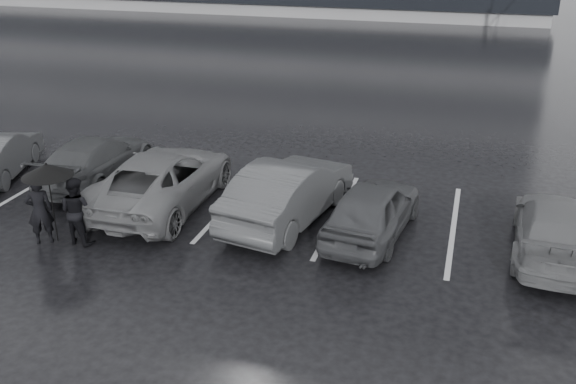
# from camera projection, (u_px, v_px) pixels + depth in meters

# --- Properties ---
(ground) EXTENTS (160.00, 160.00, 0.00)m
(ground) POSITION_uv_depth(u_px,v_px,m) (285.00, 257.00, 13.84)
(ground) COLOR black
(ground) RESTS_ON ground
(car_main) EXTENTS (2.02, 3.99, 1.30)m
(car_main) POSITION_uv_depth(u_px,v_px,m) (372.00, 209.00, 14.59)
(car_main) COLOR black
(car_main) RESTS_ON ground
(car_west_a) EXTENTS (2.36, 4.73, 1.49)m
(car_west_a) POSITION_uv_depth(u_px,v_px,m) (288.00, 191.00, 15.32)
(car_west_a) COLOR #29292B
(car_west_a) RESTS_ON ground
(car_west_b) EXTENTS (2.41, 5.09, 1.41)m
(car_west_b) POSITION_uv_depth(u_px,v_px,m) (162.00, 179.00, 16.17)
(car_west_b) COLOR #48484A
(car_west_b) RESTS_ON ground
(car_west_c) EXTENTS (1.92, 4.41, 1.26)m
(car_west_c) POSITION_uv_depth(u_px,v_px,m) (96.00, 159.00, 17.69)
(car_west_c) COLOR black
(car_west_c) RESTS_ON ground
(car_east) EXTENTS (1.96, 4.31, 1.22)m
(car_east) POSITION_uv_depth(u_px,v_px,m) (556.00, 228.00, 13.77)
(car_east) COLOR #48484A
(car_east) RESTS_ON ground
(pedestrian_left) EXTENTS (0.69, 0.63, 1.57)m
(pedestrian_left) POSITION_uv_depth(u_px,v_px,m) (40.00, 211.00, 14.19)
(pedestrian_left) COLOR black
(pedestrian_left) RESTS_ON ground
(pedestrian_right) EXTENTS (0.84, 0.70, 1.56)m
(pedestrian_right) POSITION_uv_depth(u_px,v_px,m) (76.00, 211.00, 14.20)
(pedestrian_right) COLOR black
(pedestrian_right) RESTS_ON ground
(umbrella) EXTENTS (1.11, 1.11, 1.88)m
(umbrella) POSITION_uv_depth(u_px,v_px,m) (47.00, 170.00, 13.90)
(umbrella) COLOR black
(umbrella) RESTS_ON ground
(stall_stripes) EXTENTS (19.72, 5.00, 0.00)m
(stall_stripes) POSITION_uv_depth(u_px,v_px,m) (284.00, 207.00, 16.26)
(stall_stripes) COLOR #B7B7B9
(stall_stripes) RESTS_ON ground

